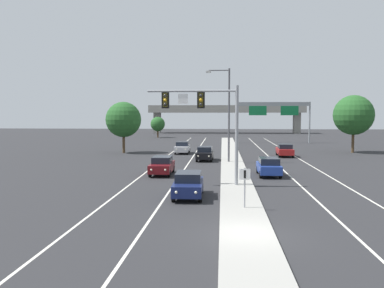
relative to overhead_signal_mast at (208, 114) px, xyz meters
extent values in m
plane|color=#28282B|center=(2.13, -12.33, -5.30)|extent=(260.00, 260.00, 0.00)
cube|color=#9E9B93|center=(2.13, 5.67, -5.23)|extent=(2.40, 110.00, 0.15)
cube|color=silver|center=(-2.57, 12.67, -5.30)|extent=(0.14, 100.00, 0.01)
cube|color=silver|center=(6.83, 12.67, -5.30)|extent=(0.14, 100.00, 0.01)
cube|color=silver|center=(-5.87, 12.67, -5.30)|extent=(0.14, 100.00, 0.01)
cube|color=silver|center=(10.13, 12.67, -5.30)|extent=(0.14, 100.00, 0.01)
cylinder|color=gray|center=(2.08, 0.01, -1.55)|extent=(0.24, 0.24, 7.20)
cylinder|color=gray|center=(-1.16, 0.01, 1.65)|extent=(6.48, 0.16, 0.16)
cube|color=black|center=(-0.52, 0.05, 1.00)|extent=(0.56, 0.06, 1.20)
cube|color=#38330F|center=(-0.52, 0.01, 1.00)|extent=(0.32, 0.32, 1.00)
sphere|color=#282828|center=(-0.52, -0.16, 1.32)|extent=(0.22, 0.22, 0.22)
sphere|color=#F2A819|center=(-0.52, -0.16, 1.00)|extent=(0.22, 0.22, 0.22)
sphere|color=#282828|center=(-0.52, -0.16, 0.68)|extent=(0.22, 0.22, 0.22)
cube|color=black|center=(-3.11, 0.05, 1.00)|extent=(0.56, 0.06, 1.20)
cube|color=#38330F|center=(-3.11, 0.01, 1.00)|extent=(0.32, 0.32, 1.00)
sphere|color=#282828|center=(-3.11, -0.16, 1.32)|extent=(0.22, 0.22, 0.22)
sphere|color=#F2A819|center=(-3.11, -0.16, 1.00)|extent=(0.22, 0.22, 0.22)
sphere|color=#282828|center=(-3.11, -0.16, 0.68)|extent=(0.22, 0.22, 0.22)
cube|color=white|center=(-1.81, -0.01, 1.10)|extent=(0.70, 0.04, 0.70)
cylinder|color=gray|center=(2.28, -7.41, -4.05)|extent=(0.08, 0.08, 2.20)
cube|color=white|center=(2.28, -7.44, -3.30)|extent=(0.60, 0.03, 0.60)
cube|color=black|center=(2.28, -7.46, -3.30)|extent=(0.12, 0.01, 0.44)
cylinder|color=#4C4C51|center=(1.75, 14.92, -0.15)|extent=(0.20, 0.20, 10.00)
cylinder|color=#4C4C51|center=(0.65, 14.92, 4.65)|extent=(2.20, 0.12, 0.12)
cube|color=#B7B7B2|center=(-0.45, 14.92, 4.50)|extent=(0.56, 0.28, 0.20)
cube|color=#141E4C|center=(-1.11, -4.04, -4.63)|extent=(1.89, 4.43, 0.70)
cube|color=black|center=(-1.11, -3.82, -4.00)|extent=(1.63, 2.41, 0.56)
sphere|color=#EAE5C6|center=(-0.49, -6.20, -4.58)|extent=(0.18, 0.18, 0.18)
sphere|color=#EAE5C6|center=(-1.64, -6.23, -4.58)|extent=(0.18, 0.18, 0.18)
cylinder|color=black|center=(-0.28, -5.52, -4.98)|extent=(0.23, 0.64, 0.64)
cylinder|color=black|center=(-1.88, -5.55, -4.98)|extent=(0.23, 0.64, 0.64)
cylinder|color=black|center=(-0.34, -2.52, -4.98)|extent=(0.23, 0.64, 0.64)
cylinder|color=black|center=(-1.94, -2.55, -4.98)|extent=(0.23, 0.64, 0.64)
cube|color=#5B0F14|center=(-4.20, 5.66, -4.63)|extent=(1.82, 4.41, 0.70)
cube|color=black|center=(-4.20, 5.88, -4.00)|extent=(1.60, 2.38, 0.56)
sphere|color=#EAE5C6|center=(-3.61, 3.48, -4.58)|extent=(0.18, 0.18, 0.18)
sphere|color=#EAE5C6|center=(-4.77, 3.47, -4.58)|extent=(0.18, 0.18, 0.18)
cylinder|color=black|center=(-3.39, 4.16, -4.98)|extent=(0.22, 0.64, 0.64)
cylinder|color=black|center=(-4.99, 4.15, -4.98)|extent=(0.22, 0.64, 0.64)
cylinder|color=black|center=(-3.41, 7.16, -4.98)|extent=(0.22, 0.64, 0.64)
cylinder|color=black|center=(-5.01, 7.15, -4.98)|extent=(0.22, 0.64, 0.64)
cube|color=black|center=(-0.94, 17.07, -4.63)|extent=(1.88, 4.43, 0.70)
cube|color=black|center=(-0.93, 17.29, -4.00)|extent=(1.63, 2.40, 0.56)
sphere|color=#EAE5C6|center=(-0.40, 14.88, -4.58)|extent=(0.18, 0.18, 0.18)
sphere|color=#EAE5C6|center=(-1.55, 14.90, -4.58)|extent=(0.18, 0.18, 0.18)
cylinder|color=black|center=(-0.16, 15.55, -4.98)|extent=(0.23, 0.64, 0.64)
cylinder|color=black|center=(-1.76, 15.58, -4.98)|extent=(0.23, 0.64, 0.64)
cylinder|color=black|center=(-0.11, 18.55, -4.98)|extent=(0.23, 0.64, 0.64)
cylinder|color=black|center=(-1.71, 18.58, -4.98)|extent=(0.23, 0.64, 0.64)
cube|color=#B7B7BC|center=(-4.28, 25.36, -4.63)|extent=(1.83, 4.41, 0.70)
cube|color=black|center=(-4.28, 25.58, -4.00)|extent=(1.60, 2.39, 0.56)
sphere|color=#EAE5C6|center=(-3.69, 23.18, -4.58)|extent=(0.18, 0.18, 0.18)
sphere|color=#EAE5C6|center=(-4.84, 23.18, -4.58)|extent=(0.18, 0.18, 0.18)
cylinder|color=black|center=(-3.47, 23.87, -4.98)|extent=(0.22, 0.64, 0.64)
cylinder|color=black|center=(-5.07, 23.85, -4.98)|extent=(0.22, 0.64, 0.64)
cylinder|color=black|center=(-3.49, 26.87, -4.98)|extent=(0.22, 0.64, 0.64)
cylinder|color=black|center=(-5.09, 26.85, -4.98)|extent=(0.22, 0.64, 0.64)
cube|color=navy|center=(5.02, 5.71, -4.63)|extent=(1.81, 4.40, 0.70)
cube|color=black|center=(5.02, 5.49, -4.00)|extent=(1.59, 2.38, 0.56)
sphere|color=#EAE5C6|center=(4.45, 7.89, -4.58)|extent=(0.18, 0.18, 0.18)
sphere|color=#EAE5C6|center=(5.60, 7.89, -4.58)|extent=(0.18, 0.18, 0.18)
cylinder|color=black|center=(4.22, 7.21, -4.98)|extent=(0.22, 0.64, 0.64)
cylinder|color=black|center=(5.82, 7.21, -4.98)|extent=(0.22, 0.64, 0.64)
cylinder|color=black|center=(4.22, 4.21, -4.98)|extent=(0.22, 0.64, 0.64)
cylinder|color=black|center=(5.82, 4.21, -4.98)|extent=(0.22, 0.64, 0.64)
cube|color=maroon|center=(8.81, 22.34, -4.63)|extent=(1.93, 4.45, 0.70)
cube|color=black|center=(8.80, 22.12, -4.00)|extent=(1.65, 2.42, 0.56)
sphere|color=#EAE5C6|center=(8.30, 24.53, -4.58)|extent=(0.18, 0.18, 0.18)
sphere|color=#EAE5C6|center=(9.45, 24.50, -4.58)|extent=(0.18, 0.18, 0.18)
cylinder|color=black|center=(8.05, 23.86, -4.98)|extent=(0.24, 0.65, 0.64)
cylinder|color=black|center=(9.65, 23.81, -4.98)|extent=(0.24, 0.65, 0.64)
cylinder|color=black|center=(7.97, 20.86, -4.98)|extent=(0.24, 0.65, 0.64)
cylinder|color=black|center=(9.56, 20.81, -4.98)|extent=(0.24, 0.65, 0.64)
cylinder|color=gray|center=(3.83, 47.01, -1.55)|extent=(0.28, 0.28, 7.50)
cylinder|color=gray|center=(16.83, 47.01, -1.55)|extent=(0.28, 0.28, 7.50)
cube|color=gray|center=(10.33, 47.01, 1.80)|extent=(13.00, 0.36, 0.70)
cube|color=#0F6033|center=(7.47, 46.81, 0.60)|extent=(3.20, 0.08, 1.70)
cube|color=#0F6033|center=(13.19, 46.81, 0.60)|extent=(3.20, 0.08, 1.70)
cube|color=gray|center=(2.13, 85.77, 0.90)|extent=(42.40, 6.40, 1.10)
cube|color=gray|center=(2.13, 82.77, 1.90)|extent=(42.40, 0.36, 0.90)
cube|color=gray|center=(-17.07, 85.77, -2.48)|extent=(1.80, 2.40, 5.65)
cube|color=gray|center=(21.33, 85.77, -2.48)|extent=(1.80, 2.40, 5.65)
cylinder|color=#4C3823|center=(-13.35, 62.52, -4.42)|extent=(0.36, 0.36, 1.76)
sphere|color=#235623|center=(-13.35, 62.52, -2.25)|extent=(3.22, 3.22, 3.22)
cylinder|color=#4C3823|center=(-12.33, 25.65, -3.99)|extent=(0.36, 0.36, 2.62)
sphere|color=#235623|center=(-12.33, 25.65, -0.76)|extent=(4.80, 4.80, 4.80)
cylinder|color=#4C3823|center=(18.86, 28.22, -3.81)|extent=(0.36, 0.36, 2.97)
sphere|color=#235623|center=(18.86, 28.22, -0.15)|extent=(5.44, 5.44, 5.44)
camera|label=1|loc=(1.03, -30.35, 0.00)|focal=39.24mm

